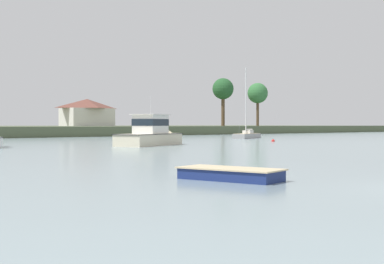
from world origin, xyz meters
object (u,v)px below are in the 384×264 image
sailboat_grey (247,137)px  mooring_buoy_red (273,141)px  cruiser_cream (154,138)px  dinghy_navy (230,176)px

sailboat_grey → mooring_buoy_red: size_ratio=24.09×
cruiser_cream → dinghy_navy: cruiser_cream is taller
sailboat_grey → mooring_buoy_red: sailboat_grey is taller
dinghy_navy → mooring_buoy_red: 43.54m
mooring_buoy_red → cruiser_cream: bearing=177.7°
sailboat_grey → mooring_buoy_red: bearing=-125.1°
dinghy_navy → cruiser_cream: bearing=57.3°
cruiser_cream → dinghy_navy: 32.66m
cruiser_cream → mooring_buoy_red: 16.69m
cruiser_cream → mooring_buoy_red: size_ratio=23.01×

